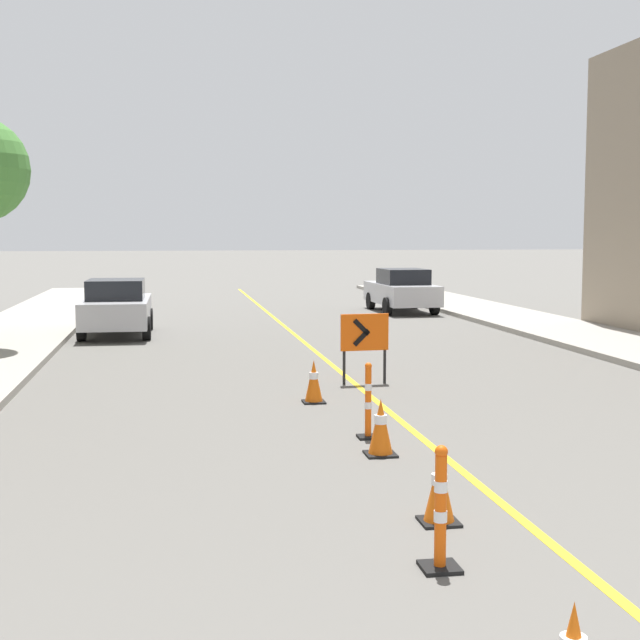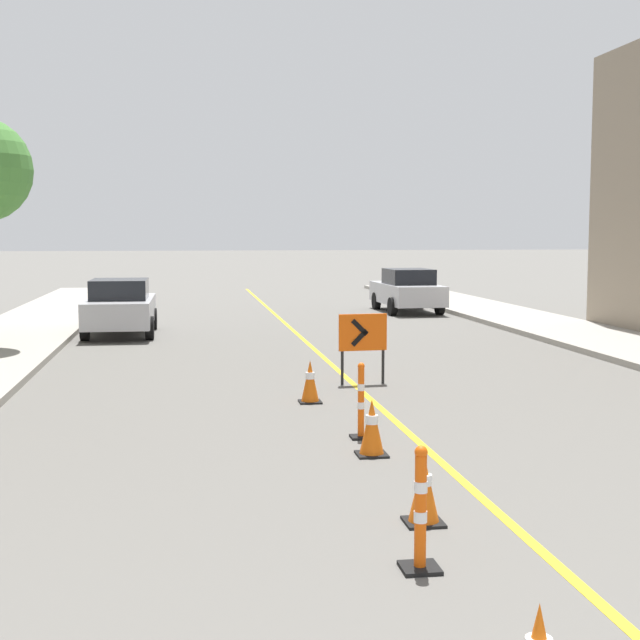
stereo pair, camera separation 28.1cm
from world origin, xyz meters
name	(u,v)px [view 2 (the right image)]	position (x,y,z in m)	size (l,w,h in m)	color
lane_stripe	(304,340)	(0.00, 22.45, 0.00)	(0.12, 44.90, 0.01)	gold
sidewalk_left	(4,343)	(-7.76, 22.45, 0.07)	(3.11, 44.90, 0.15)	#9E998E
sidewalk_right	(577,333)	(7.76, 22.45, 0.07)	(3.11, 44.90, 0.15)	#9E998E
traffic_cone_second	(424,489)	(-0.85, 7.22, 0.35)	(0.38, 0.38, 0.70)	black
traffic_cone_third	(372,427)	(-0.80, 9.97, 0.37)	(0.40, 0.40, 0.75)	black
traffic_cone_fourth	(310,382)	(-1.08, 13.68, 0.36)	(0.38, 0.38, 0.73)	black
delineator_post_front	(420,517)	(-1.21, 6.04, 0.46)	(0.33, 0.33, 1.09)	black
delineator_post_rear	(361,406)	(-0.74, 10.95, 0.46)	(0.29, 0.29, 1.08)	black
arrow_barricade_primary	(363,335)	(0.18, 15.40, 0.94)	(0.94, 0.12, 1.35)	#EF560C
parked_car_curb_near	(120,307)	(-4.98, 24.53, 0.80)	(1.93, 4.31, 1.59)	#B7B7BC
parked_car_curb_mid	(407,290)	(4.88, 30.49, 0.80)	(1.95, 4.35, 1.59)	#B7B7BC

